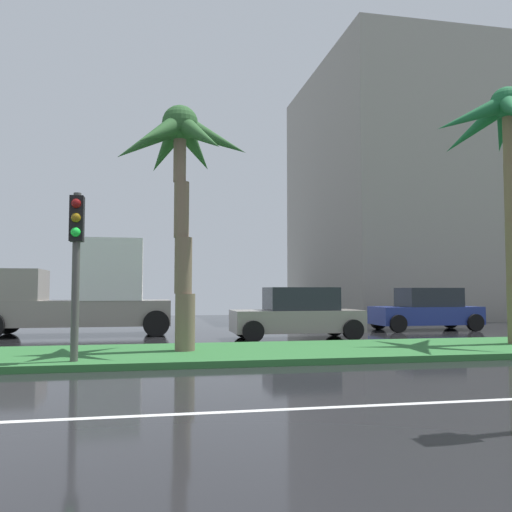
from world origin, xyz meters
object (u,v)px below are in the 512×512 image
box_truck_lead (83,292)px  car_in_traffic_second (298,314)px  palm_tree_centre (507,136)px  traffic_signal_median_right (76,245)px  palm_tree_centre_left (181,159)px  car_in_traffic_third (426,310)px

box_truck_lead → car_in_traffic_second: (7.26, -2.94, -0.72)m
palm_tree_centre → traffic_signal_median_right: bearing=-171.8°
palm_tree_centre → box_truck_lead: 14.89m
palm_tree_centre_left → car_in_traffic_third: (10.40, 6.86, -4.07)m
box_truck_lead → car_in_traffic_third: size_ratio=1.49×
palm_tree_centre → car_in_traffic_third: palm_tree_centre is taller
traffic_signal_median_right → palm_tree_centre: bearing=8.2°
car_in_traffic_third → palm_tree_centre_left: bearing=33.4°
box_truck_lead → car_in_traffic_third: box_truck_lead is taller
palm_tree_centre_left → box_truck_lead: 8.38m
palm_tree_centre → traffic_signal_median_right: 12.16m
palm_tree_centre → traffic_signal_median_right: palm_tree_centre is taller
traffic_signal_median_right → palm_tree_centre_left: bearing=35.1°
traffic_signal_median_right → car_in_traffic_third: bearing=33.7°
palm_tree_centre_left → traffic_signal_median_right: size_ratio=1.73×
palm_tree_centre → traffic_signal_median_right: size_ratio=2.08×
car_in_traffic_second → palm_tree_centre: bearing=141.9°
palm_tree_centre → car_in_traffic_third: bearing=80.7°
traffic_signal_median_right → box_truck_lead: (-0.84, 8.62, -1.03)m
palm_tree_centre_left → box_truck_lead: size_ratio=0.95×
palm_tree_centre_left → car_in_traffic_third: bearing=33.4°
box_truck_lead → traffic_signal_median_right: bearing=95.6°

